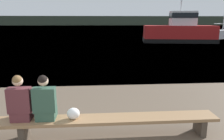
{
  "coord_description": "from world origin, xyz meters",
  "views": [
    {
      "loc": [
        0.54,
        -1.98,
        2.43
      ],
      "look_at": [
        1.09,
        5.27,
        0.79
      ],
      "focal_mm": 35.0,
      "sensor_mm": 36.0,
      "label": 1
    }
  ],
  "objects": [
    {
      "name": "bench_main",
      "position": [
        -0.97,
        2.27,
        0.37
      ],
      "size": [
        8.14,
        0.48,
        0.44
      ],
      "color": "#8E6B47",
      "rests_on": "ground"
    },
    {
      "name": "person_right",
      "position": [
        -0.5,
        2.28,
        0.84
      ],
      "size": [
        0.44,
        0.41,
        0.95
      ],
      "color": "#2D4C3D",
      "rests_on": "bench_main"
    },
    {
      "name": "person_left",
      "position": [
        -0.99,
        2.28,
        0.84
      ],
      "size": [
        0.44,
        0.41,
        0.96
      ],
      "color": "#56282D",
      "rests_on": "bench_main"
    },
    {
      "name": "far_shoreline",
      "position": [
        0.0,
        131.9,
        2.62
      ],
      "size": [
        600.0,
        12.0,
        5.23
      ],
      "primitive_type": "cube",
      "color": "#384233",
      "rests_on": "ground"
    },
    {
      "name": "moored_sailboat",
      "position": [
        18.95,
        28.25,
        0.62
      ],
      "size": [
        8.26,
        4.66,
        9.65
      ],
      "rotation": [
        0.0,
        0.0,
        1.93
      ],
      "color": "silver",
      "rests_on": "water_surface"
    },
    {
      "name": "tugboat_red",
      "position": [
        10.32,
        23.24,
        1.14
      ],
      "size": [
        8.63,
        4.96,
        5.9
      ],
      "rotation": [
        0.0,
        0.0,
        1.4
      ],
      "color": "#A81919",
      "rests_on": "water_surface"
    },
    {
      "name": "shopping_bag",
      "position": [
        0.06,
        2.26,
        0.56
      ],
      "size": [
        0.26,
        0.21,
        0.24
      ],
      "color": "white",
      "rests_on": "bench_main"
    },
    {
      "name": "water_surface",
      "position": [
        0.0,
        126.11,
        0.0
      ],
      "size": [
        240.0,
        240.0,
        0.0
      ],
      "primitive_type": "plane",
      "color": "teal",
      "rests_on": "ground"
    }
  ]
}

